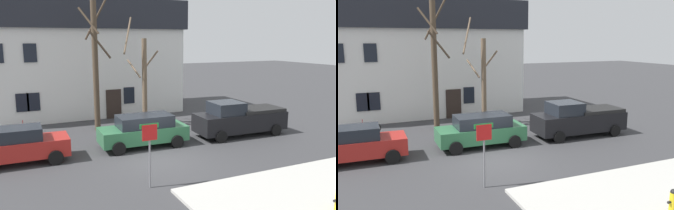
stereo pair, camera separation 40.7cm
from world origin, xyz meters
The scene contains 9 objects.
ground_plane centered at (0.00, 0.00, 0.00)m, with size 120.00×120.00×0.00m, color #38383A.
building_main centered at (-1.71, 12.81, 4.35)m, with size 16.35×6.58×8.52m.
tree_bare_near centered at (-1.30, 6.84, 4.22)m, with size 2.04×2.05×8.36m.
tree_bare_mid centered at (1.90, 7.08, 3.13)m, with size 2.48×2.51×7.14m.
car_red_sedan centered at (-5.98, 2.36, 0.85)m, with size 4.41×1.99×1.70m.
car_green_wagon centered at (0.14, 2.42, 0.89)m, with size 4.69×2.10×1.71m.
pickup_truck_black centered at (6.15, 2.18, 1.00)m, with size 5.59×2.27×2.08m.
street_sign_pole centered at (-1.50, -2.66, 1.79)m, with size 0.76×0.07×2.55m.
bicycle_leaning centered at (-5.49, 7.08, 0.37)m, with size 1.70×0.52×1.03m.
Camera 1 is at (-6.09, -14.43, 5.65)m, focal length 37.12 mm.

